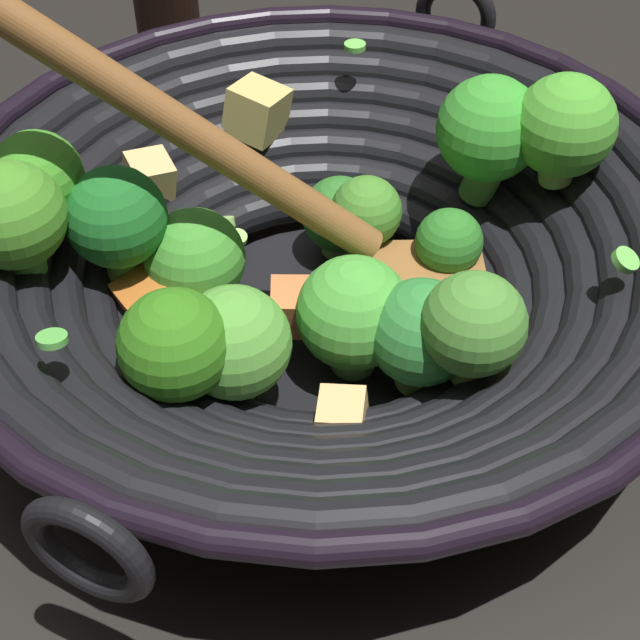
% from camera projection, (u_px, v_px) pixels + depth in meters
% --- Properties ---
extents(ground_plane, '(4.00, 4.00, 0.00)m').
position_uv_depth(ground_plane, '(324.00, 330.00, 0.55)').
color(ground_plane, black).
extents(wok, '(0.41, 0.44, 0.22)m').
position_uv_depth(wok, '(322.00, 249.00, 0.50)').
color(wok, black).
rests_on(wok, ground).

